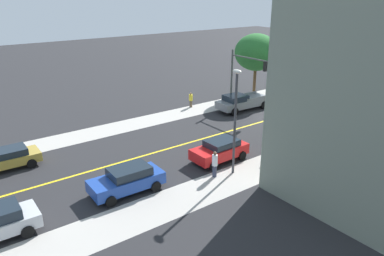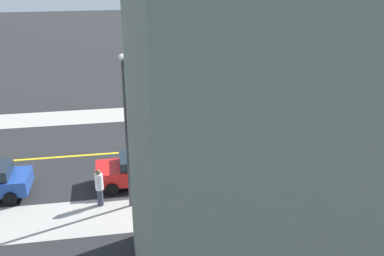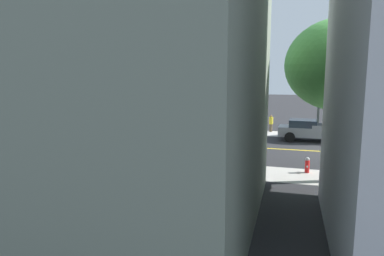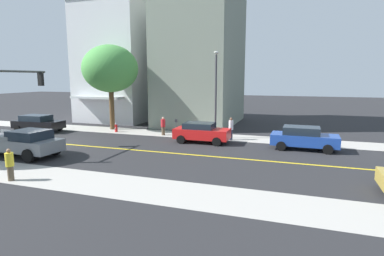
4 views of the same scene
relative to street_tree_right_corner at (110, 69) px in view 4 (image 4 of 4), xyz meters
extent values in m
plane|color=#262628|center=(7.11, -0.54, -5.71)|extent=(140.00, 140.00, 0.00)
cube|color=#ADA8A0|center=(0.52, -0.54, -5.70)|extent=(2.94, 126.00, 0.01)
cube|color=yellow|center=(7.11, -0.54, -5.71)|extent=(0.20, 126.00, 0.00)
cube|color=silver|center=(-6.76, -2.94, 0.75)|extent=(8.68, 7.60, 12.91)
cube|color=silver|center=(-6.76, -2.94, 7.45)|extent=(8.98, 7.90, 0.50)
cube|color=#B7BABF|center=(-1.81, -2.94, -2.84)|extent=(1.21, 5.78, 0.24)
cube|color=gray|center=(-6.76, 6.87, 1.78)|extent=(11.09, 7.31, 14.97)
cylinder|color=brown|center=(0.00, 0.00, -3.81)|extent=(0.46, 0.46, 3.79)
ellipsoid|color=#4C9947|center=(0.00, 0.00, 0.03)|extent=(5.17, 5.17, 4.40)
cylinder|color=red|center=(1.26, 1.20, -5.37)|extent=(0.24, 0.24, 0.68)
sphere|color=#B2B2B7|center=(1.26, 1.20, -4.95)|extent=(0.22, 0.22, 0.22)
cylinder|color=#B2B2B7|center=(1.09, 1.20, -5.33)|extent=(0.10, 0.10, 0.10)
cylinder|color=#B2B2B7|center=(1.43, 1.20, -5.33)|extent=(0.10, 0.10, 0.10)
cylinder|color=#4C4C51|center=(1.11, 7.03, -5.13)|extent=(0.07, 0.07, 1.15)
cube|color=#2D2D33|center=(1.11, 7.03, -4.43)|extent=(0.12, 0.18, 0.26)
cylinder|color=#474C47|center=(10.49, -0.04, -0.41)|extent=(4.92, 0.14, 0.14)
cube|color=black|center=(8.43, -0.04, -0.91)|extent=(0.26, 0.32, 0.90)
sphere|color=red|center=(8.43, -0.04, -0.61)|extent=(0.20, 0.20, 0.20)
sphere|color=yellow|center=(8.43, -0.04, -0.91)|extent=(0.20, 0.20, 0.20)
sphere|color=green|center=(8.43, -0.04, -1.21)|extent=(0.20, 0.20, 0.20)
cylinder|color=#38383D|center=(1.17, 10.50, -2.36)|extent=(0.16, 0.16, 6.70)
ellipsoid|color=silver|center=(1.17, 10.50, 1.14)|extent=(0.70, 0.36, 0.24)
cube|color=red|center=(3.19, 9.98, -5.01)|extent=(1.93, 4.19, 0.75)
cube|color=#19232D|center=(3.19, 9.77, -4.41)|extent=(1.68, 2.27, 0.45)
cylinder|color=black|center=(2.23, 11.34, -5.39)|extent=(0.23, 0.64, 0.64)
cylinder|color=black|center=(4.10, 11.37, -5.39)|extent=(0.23, 0.64, 0.64)
cylinder|color=black|center=(2.28, 8.59, -5.39)|extent=(0.23, 0.64, 0.64)
cylinder|color=black|center=(4.14, 8.62, -5.39)|extent=(0.23, 0.64, 0.64)
cube|color=black|center=(3.32, -5.71, -5.04)|extent=(2.02, 4.61, 0.69)
cube|color=#19232D|center=(3.32, -5.94, -4.45)|extent=(1.73, 2.51, 0.50)
cylinder|color=black|center=(2.33, -4.24, -5.39)|extent=(0.24, 0.65, 0.64)
cylinder|color=black|center=(4.21, -4.18, -5.39)|extent=(0.24, 0.65, 0.64)
cylinder|color=black|center=(2.42, -7.24, -5.39)|extent=(0.24, 0.65, 0.64)
cylinder|color=black|center=(4.30, -7.19, -5.39)|extent=(0.24, 0.65, 0.64)
cube|color=#1E429E|center=(3.16, 17.34, -5.02)|extent=(1.97, 4.47, 0.73)
cube|color=#19232D|center=(3.15, 17.12, -4.39)|extent=(1.70, 2.42, 0.53)
cylinder|color=black|center=(2.25, 18.82, -5.39)|extent=(0.23, 0.64, 0.64)
cylinder|color=black|center=(4.12, 18.78, -5.39)|extent=(0.23, 0.64, 0.64)
cylinder|color=black|center=(2.19, 15.90, -5.39)|extent=(0.23, 0.64, 0.64)
cylinder|color=black|center=(4.06, 15.86, -5.39)|extent=(0.23, 0.64, 0.64)
cube|color=slate|center=(10.87, 0.17, -4.94)|extent=(2.27, 5.87, 0.74)
cube|color=#19232D|center=(10.91, 1.21, -4.29)|extent=(1.95, 2.16, 0.56)
cube|color=slate|center=(9.89, -0.94, -4.45)|extent=(0.23, 3.01, 0.24)
cylinder|color=black|center=(9.95, 2.18, -5.31)|extent=(0.31, 0.81, 0.80)
cylinder|color=black|center=(11.96, 2.09, -5.31)|extent=(0.31, 0.81, 0.80)
cylinder|color=black|center=(9.77, -1.75, -5.31)|extent=(0.31, 0.81, 0.80)
cylinder|color=#33384C|center=(1.47, 11.86, -5.30)|extent=(0.28, 0.28, 0.82)
cylinder|color=silver|center=(1.47, 11.86, -4.52)|extent=(0.37, 0.37, 0.74)
sphere|color=brown|center=(1.47, 11.86, -4.03)|extent=(0.23, 0.23, 0.23)
cylinder|color=brown|center=(1.32, 5.91, -5.35)|extent=(0.29, 0.29, 0.72)
cylinder|color=red|center=(1.32, 5.91, -4.66)|extent=(0.38, 0.38, 0.66)
sphere|color=beige|center=(1.32, 5.91, -4.23)|extent=(0.20, 0.20, 0.20)
cylinder|color=brown|center=(14.76, 3.91, -5.35)|extent=(0.28, 0.28, 0.72)
cylinder|color=yellow|center=(14.76, 3.91, -4.66)|extent=(0.38, 0.38, 0.65)
sphere|color=#936B4C|center=(14.76, 3.91, -4.24)|extent=(0.20, 0.20, 0.20)
camera|label=1|loc=(-14.87, 25.92, 5.72)|focal=34.50mm
camera|label=2|loc=(-16.72, 10.87, 5.02)|focal=41.90mm
camera|label=3|loc=(-18.16, 2.16, -0.43)|focal=32.80mm
camera|label=4|loc=(25.65, 16.88, -0.80)|focal=29.31mm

